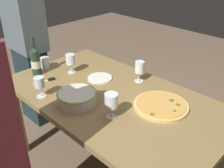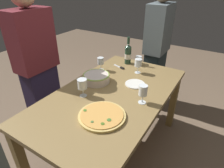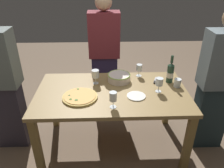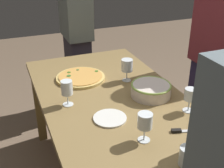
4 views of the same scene
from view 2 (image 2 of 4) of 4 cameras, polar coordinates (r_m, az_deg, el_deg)
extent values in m
plane|color=#745E49|center=(2.20, 0.00, -19.35)|extent=(8.00, 8.00, 0.00)
cube|color=olive|center=(1.72, 0.00, -3.14)|extent=(1.60, 0.90, 0.04)
cube|color=olive|center=(2.39, 17.83, -5.08)|extent=(0.07, 0.07, 0.71)
cube|color=olive|center=(1.81, -25.45, -20.33)|extent=(0.07, 0.07, 0.71)
cube|color=olive|center=(2.63, 1.30, -0.12)|extent=(0.07, 0.07, 0.71)
cylinder|color=#DCBB67|center=(1.43, -3.01, -9.50)|extent=(0.35, 0.35, 0.02)
cylinder|color=#DE9F4C|center=(1.42, -3.02, -9.11)|extent=(0.32, 0.32, 0.01)
cylinder|color=#43722F|center=(1.37, -0.89, -10.71)|extent=(0.03, 0.03, 0.00)
cylinder|color=#497236|center=(1.36, -5.96, -11.19)|extent=(0.02, 0.02, 0.00)
cylinder|color=#457729|center=(1.47, -8.10, -7.82)|extent=(0.03, 0.03, 0.00)
cylinder|color=#476D21|center=(1.34, -2.82, -11.82)|extent=(0.03, 0.03, 0.00)
cylinder|color=silver|center=(1.87, -4.69, 1.76)|extent=(0.26, 0.26, 0.08)
torus|color=#96B74F|center=(1.85, -4.74, 2.78)|extent=(0.26, 0.26, 0.01)
cylinder|color=#223D2A|center=(2.26, 4.78, 8.56)|extent=(0.08, 0.08, 0.20)
cone|color=#223D2A|center=(2.22, 4.90, 11.31)|extent=(0.08, 0.08, 0.03)
cylinder|color=#223D2A|center=(2.21, 4.97, 12.82)|extent=(0.03, 0.03, 0.08)
cylinder|color=silver|center=(2.27, 4.77, 8.32)|extent=(0.08, 0.08, 0.06)
cylinder|color=white|center=(2.08, 7.65, 3.42)|extent=(0.06, 0.06, 0.00)
cylinder|color=white|center=(2.06, 7.72, 4.40)|extent=(0.01, 0.01, 0.07)
cylinder|color=white|center=(2.03, 7.86, 6.36)|extent=(0.08, 0.08, 0.08)
cylinder|color=maroon|center=(2.04, 7.81, 5.60)|extent=(0.06, 0.06, 0.02)
cylinder|color=white|center=(1.60, 8.95, -5.46)|extent=(0.07, 0.07, 0.00)
cylinder|color=white|center=(1.57, 9.05, -4.34)|extent=(0.01, 0.01, 0.07)
cylinder|color=white|center=(1.53, 9.28, -1.89)|extent=(0.07, 0.07, 0.09)
cylinder|color=white|center=(2.12, -3.35, 4.26)|extent=(0.07, 0.07, 0.00)
cylinder|color=white|center=(2.11, -3.38, 5.19)|extent=(0.01, 0.01, 0.07)
cylinder|color=white|center=(2.08, -3.43, 6.98)|extent=(0.07, 0.07, 0.07)
cylinder|color=white|center=(1.68, -8.58, -3.44)|extent=(0.06, 0.06, 0.00)
cylinder|color=white|center=(1.66, -8.68, -2.32)|extent=(0.01, 0.01, 0.07)
cylinder|color=white|center=(1.62, -8.88, 0.05)|extent=(0.08, 0.08, 0.08)
cylinder|color=white|center=(2.29, 7.95, 7.12)|extent=(0.08, 0.08, 0.09)
cylinder|color=white|center=(1.84, 6.91, 0.01)|extent=(0.19, 0.19, 0.01)
cube|color=silver|center=(2.21, 1.69, 5.34)|extent=(0.06, 0.12, 0.01)
cube|color=black|center=(2.15, 3.06, 4.79)|extent=(0.04, 0.06, 0.02)
cube|color=#1D2D32|center=(2.78, 12.22, 1.81)|extent=(0.34, 0.20, 0.79)
cube|color=slate|center=(2.54, 13.92, 15.79)|extent=(0.40, 0.24, 0.59)
cube|color=#241D3A|center=(2.38, -19.61, -4.32)|extent=(0.35, 0.20, 0.80)
cube|color=maroon|center=(2.09, -22.86, 11.89)|extent=(0.42, 0.24, 0.60)
camera|label=1|loc=(1.85, -57.29, 17.63)|focal=41.12mm
camera|label=3|loc=(1.72, 84.98, 13.54)|focal=35.34mm
camera|label=4|loc=(2.77, 32.42, 25.86)|focal=46.68mm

